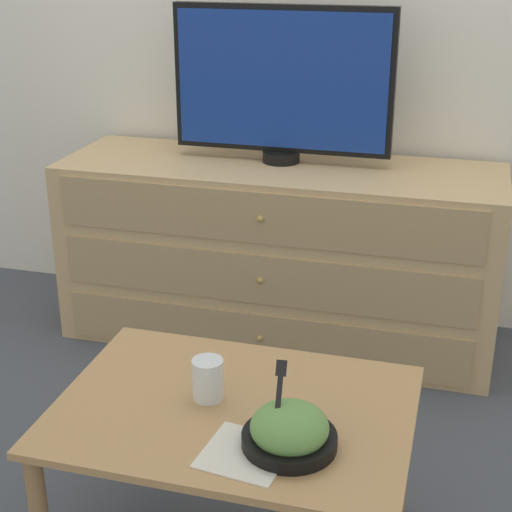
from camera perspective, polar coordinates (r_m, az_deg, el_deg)
The scene contains 7 objects.
ground_plane at distance 3.46m, azimuth 2.43°, elevation -3.35°, with size 12.00×12.00×0.00m, color #474C56.
dresser at distance 3.05m, azimuth 1.64°, elevation 0.22°, with size 1.65×0.55×0.70m.
tv at distance 2.92m, azimuth 1.92°, elevation 12.47°, with size 0.82×0.14×0.57m.
coffee_table at distance 1.96m, azimuth -1.59°, elevation -12.39°, with size 0.86×0.62×0.44m.
takeout_bowl at distance 1.77m, azimuth 2.45°, elevation -12.62°, with size 0.21×0.21×0.18m.
drink_cup at distance 1.94m, azimuth -3.51°, elevation -9.10°, with size 0.08×0.08×0.10m.
napkin at distance 1.77m, azimuth -0.79°, elevation -14.14°, with size 0.20×0.20×0.00m.
Camera 1 is at (0.69, -3.04, 1.50)m, focal length 55.00 mm.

